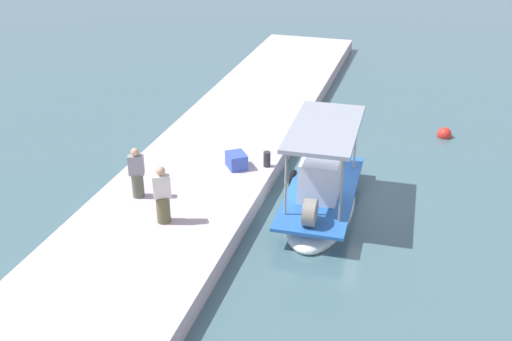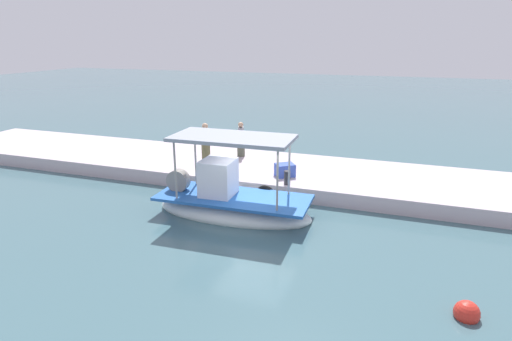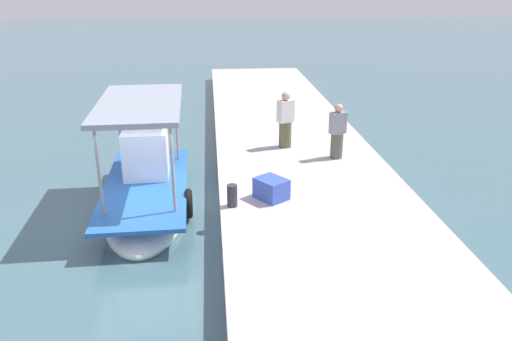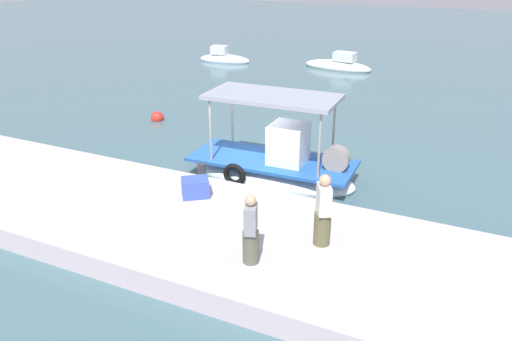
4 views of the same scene
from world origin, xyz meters
TOP-DOWN VIEW (x-y plane):
  - ground_plane at (0.00, 0.00)m, footprint 120.00×120.00m
  - dock_quay at (0.00, -4.26)m, footprint 36.00×4.83m
  - main_fishing_boat at (0.87, -0.01)m, footprint 5.55×2.30m
  - fisherman_near_bollard at (3.74, -3.98)m, footprint 0.52×0.56m
  - fisherman_by_crate at (2.58, -5.33)m, footprint 0.46×0.51m
  - mooring_bollard at (-0.55, -2.13)m, footprint 0.24×0.24m
  - cargo_crate at (-0.19, -3.08)m, footprint 0.93×0.90m

SIDE VIEW (x-z plane):
  - ground_plane at x=0.00m, z-range 0.00..0.00m
  - dock_quay at x=0.00m, z-range 0.00..0.58m
  - main_fishing_boat at x=0.87m, z-range -1.10..2.05m
  - cargo_crate at x=-0.19m, z-range 0.58..1.08m
  - mooring_bollard at x=-0.55m, z-range 0.58..1.11m
  - fisherman_by_crate at x=2.58m, z-range 0.50..2.12m
  - fisherman_near_bollard at x=3.74m, z-range 0.50..2.23m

